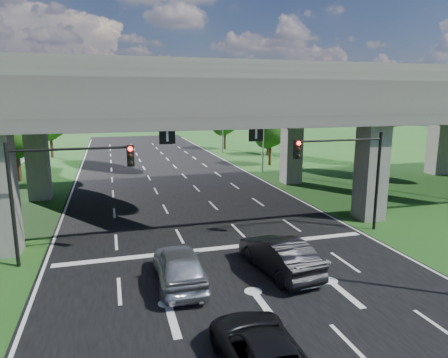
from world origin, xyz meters
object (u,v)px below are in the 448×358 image
signal_right (348,164)px  car_silver (179,265)px  car_trailing (262,352)px  car_white (285,259)px  car_dark (279,255)px  streetlight_beyond (220,113)px  streetlight_far (260,118)px  signal_left (60,179)px

signal_right → car_silver: bearing=-159.5°
signal_right → car_trailing: bearing=-131.9°
car_white → car_trailing: (-3.53, -6.17, 0.02)m
signal_right → car_dark: 8.00m
streetlight_beyond → car_trailing: streetlight_beyond is taller
streetlight_far → streetlight_beyond: size_ratio=1.00×
signal_left → streetlight_beyond: bearing=63.6°
signal_left → streetlight_beyond: streetlight_beyond is taller
signal_left → streetlight_far: (17.92, 20.06, 1.66)m
car_dark → car_white: size_ratio=1.10×
streetlight_beyond → car_white: 41.39m
signal_right → streetlight_beyond: (2.27, 36.06, 1.66)m
signal_left → car_white: 11.27m
streetlight_beyond → car_silver: size_ratio=2.02×
streetlight_beyond → car_dark: (-8.30, -40.14, -4.98)m
streetlight_far → streetlight_beyond: bearing=90.0°
streetlight_far → car_trailing: 32.98m
streetlight_far → car_dark: 26.01m
streetlight_far → streetlight_beyond: 16.00m
streetlight_beyond → car_white: streetlight_beyond is taller
streetlight_beyond → car_trailing: 48.14m
car_dark → car_trailing: (-3.30, -6.30, -0.14)m
signal_right → car_trailing: signal_right is taller
streetlight_far → car_silver: 27.75m
streetlight_beyond → car_silver: (-12.94, -40.04, -4.97)m
streetlight_far → car_silver: streetlight_far is taller
car_silver → car_dark: car_silver is taller
streetlight_far → car_silver: size_ratio=2.02×
car_silver → signal_left: bearing=-37.1°
car_dark → car_trailing: 7.11m
streetlight_far → car_trailing: streetlight_far is taller
car_silver → car_white: size_ratio=1.07×
signal_right → car_silver: 11.86m
streetlight_beyond → car_white: bearing=-101.3°
streetlight_far → car_white: 26.09m
signal_right → streetlight_far: 20.25m
car_dark → car_white: car_dark is taller
streetlight_beyond → streetlight_far: bearing=-90.0°
signal_right → signal_left: bearing=180.0°
car_dark → streetlight_far: bearing=-116.2°
car_white → car_trailing: car_trailing is taller
car_silver → car_white: 4.88m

